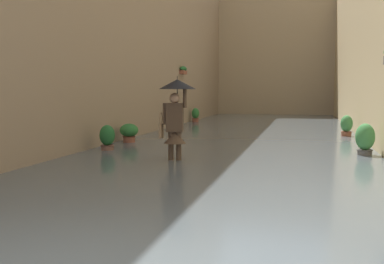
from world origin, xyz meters
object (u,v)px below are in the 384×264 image
Objects in this scene: potted_plant_near_left at (346,128)px; potted_plant_far_left at (365,142)px; potted_plant_near_right at (129,134)px; potted_plant_far_right at (195,116)px; person_wading at (176,108)px; potted_plant_mid_right at (107,140)px.

potted_plant_near_left is 4.87m from potted_plant_far_left.
potted_plant_near_right is 0.86× the size of potted_plant_far_right.
person_wading reaches higher than potted_plant_near_right.
potted_plant_near_right is 0.79× the size of potted_plant_far_left.
potted_plant_mid_right reaches higher than potted_plant_near_right.
person_wading is 2.39× the size of potted_plant_mid_right.
potted_plant_near_right is at bearing 90.69° from potted_plant_far_right.
person_wading reaches higher than potted_plant_near_left.
potted_plant_near_left is 7.52m from potted_plant_near_right.
potted_plant_far_right is (0.11, -9.42, 0.02)m from potted_plant_near_right.
person_wading is 8.05m from potted_plant_near_left.
potted_plant_mid_right is 11.32m from potted_plant_far_right.
potted_plant_far_left reaches higher than potted_plant_near_left.
potted_plant_near_left reaches higher than potted_plant_mid_right.
person_wading is at bearing 24.02° from potted_plant_far_left.
person_wading is 4.08m from potted_plant_near_right.
potted_plant_far_left is at bearing 90.21° from potted_plant_near_left.
potted_plant_far_left is at bearing 122.20° from potted_plant_far_right.
potted_plant_near_right is 9.42m from potted_plant_far_right.
potted_plant_far_left is at bearing 168.99° from potted_plant_near_right.
potted_plant_mid_right is 1.12× the size of potted_plant_near_right.
person_wading is at bearing 101.10° from potted_plant_far_right.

